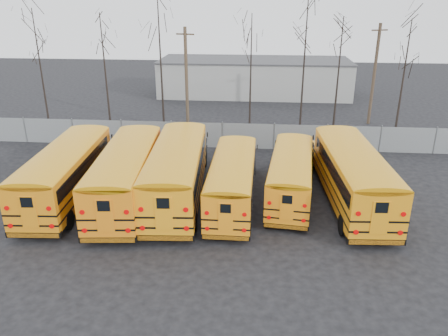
# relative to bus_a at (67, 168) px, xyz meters

# --- Properties ---
(ground) EXTENTS (120.00, 120.00, 0.00)m
(ground) POSITION_rel_bus_a_xyz_m (8.09, -2.12, -1.89)
(ground) COLOR black
(ground) RESTS_ON ground
(fence) EXTENTS (40.00, 0.04, 2.00)m
(fence) POSITION_rel_bus_a_xyz_m (8.09, 9.88, -0.89)
(fence) COLOR gray
(fence) RESTS_ON ground
(distant_building) EXTENTS (22.00, 8.00, 4.00)m
(distant_building) POSITION_rel_bus_a_xyz_m (10.09, 29.88, 0.11)
(distant_building) COLOR #9F9F9B
(distant_building) RESTS_ON ground
(bus_a) EXTENTS (3.39, 11.69, 3.23)m
(bus_a) POSITION_rel_bus_a_xyz_m (0.00, 0.00, 0.00)
(bus_a) COLOR black
(bus_a) RESTS_ON ground
(bus_b) EXTENTS (3.79, 11.97, 3.30)m
(bus_b) POSITION_rel_bus_a_xyz_m (3.56, -0.04, 0.04)
(bus_b) COLOR black
(bus_b) RESTS_ON ground
(bus_c) EXTENTS (3.59, 12.20, 3.37)m
(bus_c) POSITION_rel_bus_a_xyz_m (6.34, 0.49, 0.08)
(bus_c) COLOR black
(bus_c) RESTS_ON ground
(bus_d) EXTENTS (2.42, 10.27, 2.87)m
(bus_d) POSITION_rel_bus_a_xyz_m (9.57, 0.11, -0.21)
(bus_d) COLOR black
(bus_d) RESTS_ON ground
(bus_e) EXTENTS (3.29, 10.14, 2.79)m
(bus_e) POSITION_rel_bus_a_xyz_m (12.90, 1.29, -0.26)
(bus_e) COLOR black
(bus_e) RESTS_ON ground
(bus_f) EXTENTS (3.42, 11.96, 3.31)m
(bus_f) POSITION_rel_bus_a_xyz_m (16.28, 0.89, 0.05)
(bus_f) COLOR black
(bus_f) RESTS_ON ground
(utility_pole_left) EXTENTS (1.55, 0.48, 8.79)m
(utility_pole_left) POSITION_rel_bus_a_xyz_m (4.69, 13.96, 2.62)
(utility_pole_left) COLOR #4D3C2B
(utility_pole_left) RESTS_ON ground
(utility_pole_right) EXTENTS (1.51, 0.72, 8.93)m
(utility_pole_right) POSITION_rel_bus_a_xyz_m (21.02, 17.90, 2.70)
(utility_pole_right) COLOR #483829
(utility_pole_right) RESTS_ON ground
(tree_0) EXTENTS (0.26, 0.26, 10.24)m
(tree_0) POSITION_rel_bus_a_xyz_m (-6.88, 11.93, 3.23)
(tree_0) COLOR black
(tree_0) RESTS_ON ground
(tree_1) EXTENTS (0.26, 0.26, 9.91)m
(tree_1) POSITION_rel_bus_a_xyz_m (-1.64, 12.24, 3.06)
(tree_1) COLOR black
(tree_1) RESTS_ON ground
(tree_2) EXTENTS (0.26, 0.26, 11.79)m
(tree_2) POSITION_rel_bus_a_xyz_m (2.29, 15.15, 4.00)
(tree_2) COLOR black
(tree_2) RESTS_ON ground
(tree_3) EXTENTS (0.26, 0.26, 9.83)m
(tree_3) POSITION_rel_bus_a_xyz_m (10.07, 14.30, 3.02)
(tree_3) COLOR black
(tree_3) RESTS_ON ground
(tree_4) EXTENTS (0.26, 0.26, 12.15)m
(tree_4) POSITION_rel_bus_a_xyz_m (14.53, 15.52, 4.18)
(tree_4) COLOR black
(tree_4) RESTS_ON ground
(tree_5) EXTENTS (0.26, 0.26, 9.59)m
(tree_5) POSITION_rel_bus_a_xyz_m (17.34, 14.87, 2.90)
(tree_5) COLOR black
(tree_5) RESTS_ON ground
(tree_6) EXTENTS (0.26, 0.26, 9.61)m
(tree_6) POSITION_rel_bus_a_xyz_m (21.57, 11.41, 2.92)
(tree_6) COLOR black
(tree_6) RESTS_ON ground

